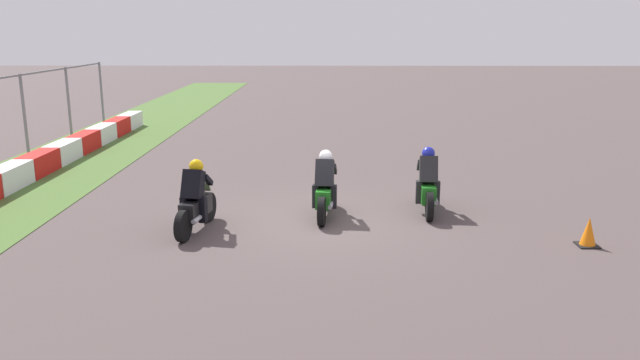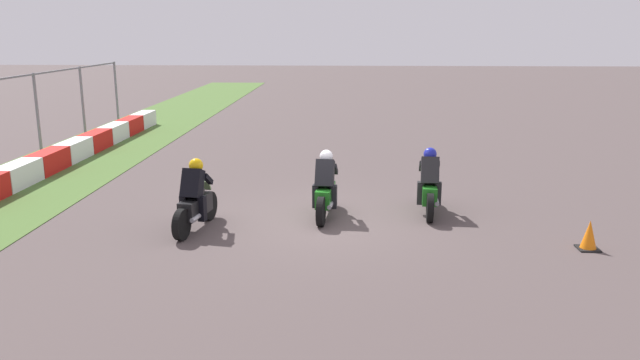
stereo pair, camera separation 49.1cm
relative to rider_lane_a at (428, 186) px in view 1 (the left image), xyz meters
name	(u,v)px [view 1 (the left image)]	position (x,y,z in m)	size (l,w,h in m)	color
ground_plane	(322,220)	(-0.68, 2.42, -0.62)	(120.00, 120.00, 0.00)	#4E4241
rider_lane_a	(428,186)	(0.00, 0.00, 0.00)	(2.04, 0.55, 1.51)	black
rider_lane_b	(325,190)	(-0.39, 2.36, 0.00)	(2.04, 0.57, 1.51)	black
rider_lane_c	(196,202)	(-1.44, 5.05, 0.00)	(2.03, 0.61, 1.51)	black
traffic_cone	(588,233)	(-2.32, -2.78, -0.35)	(0.40, 0.40, 0.58)	black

